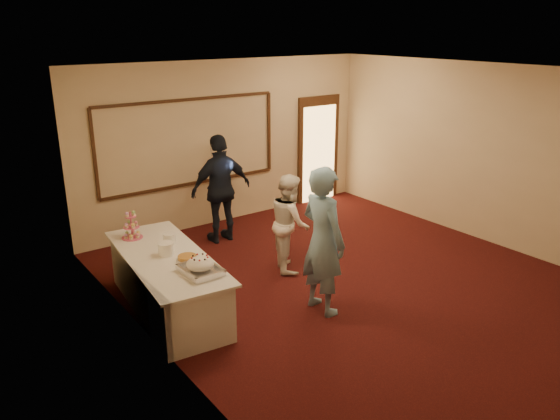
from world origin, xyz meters
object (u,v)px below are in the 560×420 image
object	(u,v)px
plate_stack_b	(169,238)
woman	(290,222)
pavlova_tray	(200,266)
plate_stack_a	(166,249)
man	(323,241)
guest	(221,189)
buffet_table	(168,283)
cupcake_stand	(132,228)
tart	(187,258)

from	to	relation	value
plate_stack_b	woman	size ratio (longest dim) A/B	0.12
pavlova_tray	woman	distance (m)	2.13
plate_stack_b	plate_stack_a	bearing A→B (deg)	-122.06
plate_stack_a	man	distance (m)	2.01
man	guest	distance (m)	2.90
buffet_table	man	size ratio (longest dim) A/B	1.31
cupcake_stand	man	world-z (taller)	man
pavlova_tray	buffet_table	bearing A→B (deg)	99.18
buffet_table	man	distance (m)	2.10
cupcake_stand	plate_stack_b	xyz separation A→B (m)	(0.33, -0.50, -0.08)
buffet_table	plate_stack_a	world-z (taller)	plate_stack_a
tart	man	world-z (taller)	man
tart	guest	bearing A→B (deg)	50.10
pavlova_tray	tart	world-z (taller)	pavlova_tray
plate_stack_a	guest	world-z (taller)	guest
cupcake_stand	plate_stack_b	bearing A→B (deg)	-56.90
cupcake_stand	tart	size ratio (longest dim) A/B	1.54
pavlova_tray	plate_stack_a	xyz separation A→B (m)	(-0.10, 0.74, -0.00)
pavlova_tray	plate_stack_b	xyz separation A→B (m)	(0.11, 1.06, -0.01)
plate_stack_a	buffet_table	bearing A→B (deg)	-136.51
pavlova_tray	plate_stack_a	world-z (taller)	pavlova_tray
plate_stack_b	tart	world-z (taller)	plate_stack_b
plate_stack_a	tart	xyz separation A→B (m)	(0.15, -0.30, -0.06)
guest	plate_stack_b	bearing A→B (deg)	42.96
buffet_table	woman	xyz separation A→B (m)	(2.08, 0.10, 0.36)
plate_stack_b	buffet_table	bearing A→B (deg)	-123.02
buffet_table	plate_stack_b	distance (m)	0.61
cupcake_stand	woman	world-z (taller)	woman
man	guest	xyz separation A→B (m)	(0.20, 2.89, -0.04)
man	tart	bearing A→B (deg)	57.02
plate_stack_b	man	size ratio (longest dim) A/B	0.09
buffet_table	plate_stack_b	size ratio (longest dim) A/B	14.39
man	buffet_table	bearing A→B (deg)	52.77
buffet_table	pavlova_tray	xyz separation A→B (m)	(0.12, -0.72, 0.47)
buffet_table	woman	size ratio (longest dim) A/B	1.71
pavlova_tray	plate_stack_b	distance (m)	1.07
pavlova_tray	man	world-z (taller)	man
plate_stack_b	guest	distance (m)	2.11
plate_stack_a	woman	world-z (taller)	woman
man	guest	size ratio (longest dim) A/B	1.05
buffet_table	pavlova_tray	bearing A→B (deg)	-80.82
plate_stack_a	man	world-z (taller)	man
plate_stack_b	woman	bearing A→B (deg)	-7.47
buffet_table	plate_stack_a	bearing A→B (deg)	43.49
plate_stack_b	man	distance (m)	2.08
man	woman	world-z (taller)	man
woman	guest	world-z (taller)	guest
cupcake_stand	tart	bearing A→B (deg)	-76.37
buffet_table	tart	world-z (taller)	tart
pavlova_tray	man	xyz separation A→B (m)	(1.51, -0.46, 0.12)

